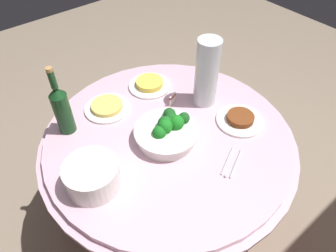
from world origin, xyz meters
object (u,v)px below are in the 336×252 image
object	(u,v)px
wine_bottle	(62,108)
plate_stack	(92,176)
serving_tongs	(231,163)
food_plate_fried_egg	(150,84)
decorative_fruit_vase	(207,75)
food_plate_noodles	(107,107)
food_plate_stir_fry	(240,119)
label_placard_front	(172,99)
broccoli_bowl	(167,131)

from	to	relation	value
wine_bottle	plate_stack	bearing A→B (deg)	80.22
wine_bottle	serving_tongs	size ratio (longest dim) A/B	2.06
plate_stack	food_plate_fried_egg	distance (m)	0.64
serving_tongs	food_plate_fried_egg	bearing A→B (deg)	-94.46
decorative_fruit_vase	food_plate_noodles	distance (m)	0.50
decorative_fruit_vase	serving_tongs	xyz separation A→B (m)	(0.19, 0.36, -0.16)
wine_bottle	decorative_fruit_vase	xyz separation A→B (m)	(-0.62, 0.25, 0.03)
decorative_fruit_vase	serving_tongs	size ratio (longest dim) A/B	2.08
wine_bottle	food_plate_stir_fry	distance (m)	0.80
food_plate_stir_fry	label_placard_front	xyz separation A→B (m)	(0.16, -0.30, 0.02)
food_plate_fried_egg	label_placard_front	size ratio (longest dim) A/B	4.00
decorative_fruit_vase	food_plate_stir_fry	distance (m)	0.26
wine_bottle	label_placard_front	size ratio (longest dim) A/B	6.11
food_plate_stir_fry	label_placard_front	distance (m)	0.34
wine_bottle	food_plate_stir_fry	size ratio (longest dim) A/B	1.53
food_plate_stir_fry	wine_bottle	bearing A→B (deg)	-35.57
broccoli_bowl	label_placard_front	xyz separation A→B (m)	(-0.17, -0.16, -0.01)
wine_bottle	food_plate_noodles	size ratio (longest dim) A/B	1.53
serving_tongs	food_plate_fried_egg	world-z (taller)	food_plate_fried_egg
plate_stack	food_plate_stir_fry	distance (m)	0.71
food_plate_fried_egg	plate_stack	bearing A→B (deg)	33.49
food_plate_fried_egg	label_placard_front	bearing A→B (deg)	92.02
decorative_fruit_vase	food_plate_stir_fry	size ratio (longest dim) A/B	1.55
decorative_fruit_vase	food_plate_noodles	world-z (taller)	decorative_fruit_vase
plate_stack	decorative_fruit_vase	xyz separation A→B (m)	(-0.67, -0.09, 0.11)
food_plate_stir_fry	food_plate_noodles	bearing A→B (deg)	-47.04
label_placard_front	food_plate_stir_fry	bearing A→B (deg)	118.56
food_plate_fried_egg	food_plate_stir_fry	world-z (taller)	food_plate_fried_egg
broccoli_bowl	food_plate_stir_fry	distance (m)	0.36
broccoli_bowl	food_plate_noodles	xyz separation A→B (m)	(0.10, -0.33, -0.03)
broccoli_bowl	food_plate_fried_egg	bearing A→B (deg)	-115.18
decorative_fruit_vase	plate_stack	bearing A→B (deg)	7.55
plate_stack	serving_tongs	world-z (taller)	plate_stack
decorative_fruit_vase	food_plate_fried_egg	xyz separation A→B (m)	(0.14, -0.26, -0.15)
wine_bottle	serving_tongs	bearing A→B (deg)	125.23
broccoli_bowl	decorative_fruit_vase	size ratio (longest dim) A/B	0.82
broccoli_bowl	serving_tongs	world-z (taller)	broccoli_bowl
food_plate_fried_egg	food_plate_stir_fry	xyz separation A→B (m)	(-0.17, 0.48, -0.00)
serving_tongs	food_plate_stir_fry	xyz separation A→B (m)	(-0.22, -0.14, 0.01)
wine_bottle	food_plate_noodles	xyz separation A→B (m)	(-0.21, -0.01, -0.12)
decorative_fruit_vase	food_plate_fried_egg	world-z (taller)	decorative_fruit_vase
serving_tongs	label_placard_front	bearing A→B (deg)	-97.07
label_placard_front	wine_bottle	bearing A→B (deg)	-18.68
wine_bottle	decorative_fruit_vase	world-z (taller)	decorative_fruit_vase
plate_stack	wine_bottle	size ratio (longest dim) A/B	0.62
plate_stack	serving_tongs	xyz separation A→B (m)	(-0.49, 0.27, -0.05)
serving_tongs	food_plate_fried_egg	distance (m)	0.62
food_plate_stir_fry	plate_stack	bearing A→B (deg)	-9.96
plate_stack	food_plate_stir_fry	xyz separation A→B (m)	(-0.70, 0.12, -0.04)
food_plate_noodles	label_placard_front	distance (m)	0.32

